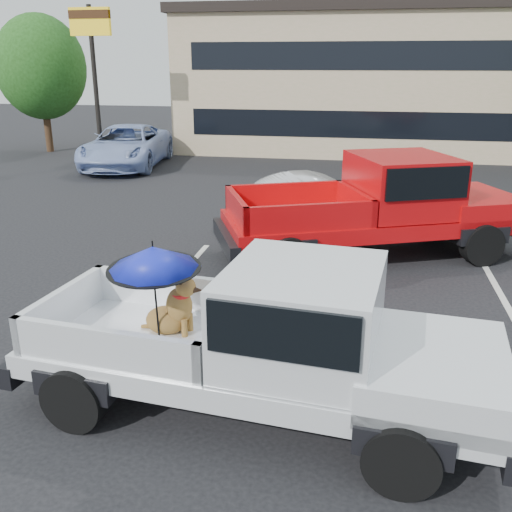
# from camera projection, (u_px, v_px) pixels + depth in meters

# --- Properties ---
(ground) EXTENTS (90.00, 90.00, 0.00)m
(ground) POSITION_uv_depth(u_px,v_px,m) (323.00, 350.00, 8.33)
(ground) COLOR black
(ground) RESTS_ON ground
(stripe_left) EXTENTS (0.12, 5.00, 0.01)m
(stripe_left) POSITION_uv_depth(u_px,v_px,m) (171.00, 285.00, 10.71)
(stripe_left) COLOR silver
(stripe_left) RESTS_ON ground
(stripe_right) EXTENTS (0.12, 5.00, 0.01)m
(stripe_right) POSITION_uv_depth(u_px,v_px,m) (509.00, 310.00, 9.65)
(stripe_right) COLOR silver
(stripe_right) RESTS_ON ground
(motel_building) EXTENTS (20.40, 8.40, 6.30)m
(motel_building) POSITION_uv_depth(u_px,v_px,m) (404.00, 79.00, 26.44)
(motel_building) COLOR tan
(motel_building) RESTS_ON ground
(motel_sign) EXTENTS (1.60, 0.22, 6.00)m
(motel_sign) POSITION_uv_depth(u_px,v_px,m) (92.00, 43.00, 21.59)
(motel_sign) COLOR black
(motel_sign) RESTS_ON ground
(tree_left) EXTENTS (3.96, 3.96, 6.02)m
(tree_left) POSITION_uv_depth(u_px,v_px,m) (41.00, 67.00, 25.39)
(tree_left) COLOR #332114
(tree_left) RESTS_ON ground
(tree_back) EXTENTS (4.68, 4.68, 7.11)m
(tree_back) POSITION_uv_depth(u_px,v_px,m) (485.00, 52.00, 28.14)
(tree_back) COLOR #332114
(tree_back) RESTS_ON ground
(silver_pickup) EXTENTS (5.86, 2.57, 2.06)m
(silver_pickup) POSITION_uv_depth(u_px,v_px,m) (281.00, 335.00, 6.47)
(silver_pickup) COLOR black
(silver_pickup) RESTS_ON ground
(red_pickup) EXTENTS (6.86, 4.60, 2.14)m
(red_pickup) POSITION_uv_depth(u_px,v_px,m) (392.00, 202.00, 12.10)
(red_pickup) COLOR black
(red_pickup) RESTS_ON ground
(silver_sedan) EXTENTS (4.30, 3.00, 1.34)m
(silver_sedan) POSITION_uv_depth(u_px,v_px,m) (319.00, 201.00, 14.26)
(silver_sedan) COLOR #B0B3B8
(silver_sedan) RESTS_ON ground
(blue_suv) EXTENTS (3.37, 6.09, 1.61)m
(blue_suv) POSITION_uv_depth(u_px,v_px,m) (126.00, 146.00, 22.52)
(blue_suv) COLOR #91A7D9
(blue_suv) RESTS_ON ground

